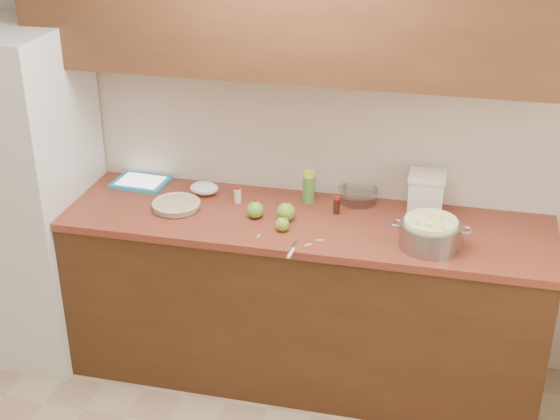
% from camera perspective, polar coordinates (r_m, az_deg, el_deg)
% --- Properties ---
extents(room_shell, '(3.60, 3.60, 3.60)m').
position_cam_1_polar(room_shell, '(2.45, -7.64, -7.60)').
color(room_shell, tan).
rests_on(room_shell, ground).
extents(counter_run, '(2.64, 0.68, 0.92)m').
position_cam_1_polar(counter_run, '(4.09, 0.23, -6.25)').
color(counter_run, '#472614').
rests_on(counter_run, ground).
extents(upper_cabinets, '(2.60, 0.34, 0.70)m').
position_cam_1_polar(upper_cabinets, '(3.67, 0.84, 15.14)').
color(upper_cabinets, '#5C301C').
rests_on(upper_cabinets, room_shell).
extents(fridge, '(0.70, 0.70, 1.80)m').
position_cam_1_polar(fridge, '(4.36, -18.62, 1.04)').
color(fridge, silver).
rests_on(fridge, ground).
extents(pie, '(0.25, 0.25, 0.04)m').
position_cam_1_polar(pie, '(3.97, -7.60, 0.37)').
color(pie, silver).
rests_on(pie, counter_run).
extents(colander, '(0.37, 0.28, 0.14)m').
position_cam_1_polar(colander, '(3.62, 10.91, -1.71)').
color(colander, gray).
rests_on(colander, counter_run).
extents(flour_canister, '(0.18, 0.18, 0.22)m').
position_cam_1_polar(flour_canister, '(3.90, 10.63, 1.11)').
color(flour_canister, silver).
rests_on(flour_canister, counter_run).
extents(tablet, '(0.30, 0.23, 0.02)m').
position_cam_1_polar(tablet, '(4.28, -10.13, 2.02)').
color(tablet, '#2A97CA').
rests_on(tablet, counter_run).
extents(paring_knife, '(0.03, 0.17, 0.02)m').
position_cam_1_polar(paring_knife, '(3.53, 0.83, -3.09)').
color(paring_knife, gray).
rests_on(paring_knife, counter_run).
extents(lemon_bottle, '(0.06, 0.06, 0.17)m').
position_cam_1_polar(lemon_bottle, '(3.98, 2.12, 1.67)').
color(lemon_bottle, '#4C8C38').
rests_on(lemon_bottle, counter_run).
extents(cinnamon_shaker, '(0.04, 0.04, 0.09)m').
position_cam_1_polar(cinnamon_shaker, '(3.99, -3.12, 1.14)').
color(cinnamon_shaker, beige).
rests_on(cinnamon_shaker, counter_run).
extents(vanilla_bottle, '(0.03, 0.03, 0.09)m').
position_cam_1_polar(vanilla_bottle, '(3.88, 4.16, 0.35)').
color(vanilla_bottle, black).
rests_on(vanilla_bottle, counter_run).
extents(mixing_bowl, '(0.21, 0.21, 0.08)m').
position_cam_1_polar(mixing_bowl, '(4.02, 5.73, 1.15)').
color(mixing_bowl, silver).
rests_on(mixing_bowl, counter_run).
extents(paper_towel, '(0.17, 0.15, 0.06)m').
position_cam_1_polar(paper_towel, '(4.11, -5.57, 1.59)').
color(paper_towel, white).
rests_on(paper_towel, counter_run).
extents(apple_left, '(0.08, 0.08, 0.10)m').
position_cam_1_polar(apple_left, '(3.83, -1.84, 0.01)').
color(apple_left, '#689D26').
rests_on(apple_left, counter_run).
extents(apple_center, '(0.09, 0.09, 0.10)m').
position_cam_1_polar(apple_center, '(3.80, 0.44, -0.13)').
color(apple_center, '#689D26').
rests_on(apple_center, counter_run).
extents(apple_front, '(0.07, 0.07, 0.08)m').
position_cam_1_polar(apple_front, '(3.71, 0.16, -1.05)').
color(apple_front, '#689D26').
rests_on(apple_front, counter_run).
extents(peel_a, '(0.04, 0.04, 0.00)m').
position_cam_1_polar(peel_a, '(3.60, 2.05, -2.56)').
color(peel_a, '#89B95A').
rests_on(peel_a, counter_run).
extents(peel_b, '(0.04, 0.02, 0.00)m').
position_cam_1_polar(peel_b, '(3.64, 2.95, -2.21)').
color(peel_b, '#89B95A').
rests_on(peel_b, counter_run).
extents(peel_c, '(0.02, 0.04, 0.00)m').
position_cam_1_polar(peel_c, '(3.68, -1.58, -1.91)').
color(peel_c, '#89B95A').
rests_on(peel_c, counter_run).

